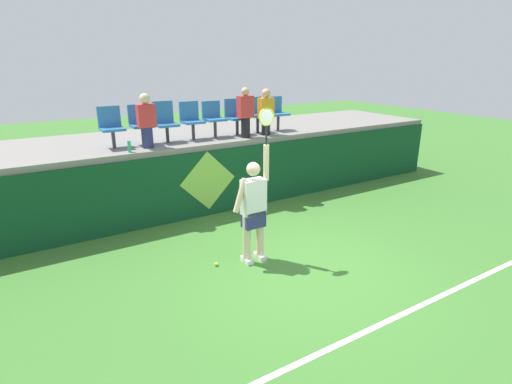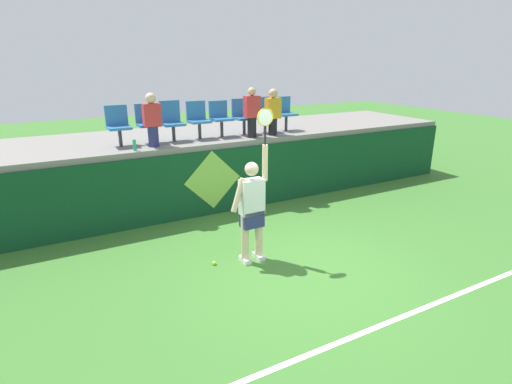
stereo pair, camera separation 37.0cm
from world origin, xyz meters
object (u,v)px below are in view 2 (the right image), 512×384
object	(u,v)px
tennis_player	(252,207)
spectator_0	(152,119)
water_bottle	(135,145)
stadium_chair_2	(172,120)
tennis_ball	(214,263)
spectator_1	(252,112)
stadium_chair_3	(198,118)
stadium_chair_4	(220,116)
stadium_chair_1	(148,121)
stadium_chair_7	(285,111)
stadium_chair_6	(264,112)
stadium_chair_5	(243,115)
spectator_2	(273,111)
stadium_chair_0	(118,124)

from	to	relation	value
tennis_player	spectator_0	bearing A→B (deg)	107.26
water_bottle	stadium_chair_2	xyz separation A→B (m)	(0.95, 0.62, 0.35)
tennis_ball	spectator_1	world-z (taller)	spectator_1
spectator_1	stadium_chair_3	bearing A→B (deg)	157.21
stadium_chair_2	stadium_chair_4	size ratio (longest dim) A/B	1.07
stadium_chair_1	stadium_chair_7	bearing A→B (deg)	-0.01
stadium_chair_7	stadium_chair_6	bearing A→B (deg)	-179.93
stadium_chair_2	stadium_chair_5	bearing A→B (deg)	-0.19
water_bottle	stadium_chair_7	bearing A→B (deg)	9.15
stadium_chair_1	stadium_chair_5	xyz separation A→B (m)	(2.21, 0.00, -0.00)
water_bottle	stadium_chair_3	world-z (taller)	stadium_chair_3
stadium_chair_1	spectator_1	bearing A→B (deg)	-11.80
stadium_chair_1	spectator_0	bearing A→B (deg)	-90.00
stadium_chair_2	spectator_1	world-z (taller)	spectator_1
stadium_chair_5	spectator_1	bearing A→B (deg)	-90.00
tennis_ball	spectator_1	bearing A→B (deg)	50.92
stadium_chair_1	stadium_chair_5	bearing A→B (deg)	0.05
tennis_player	spectator_2	distance (m)	3.46
tennis_player	spectator_1	distance (m)	3.17
stadium_chair_0	spectator_2	world-z (taller)	spectator_2
stadium_chair_3	stadium_chair_6	distance (m)	1.66
stadium_chair_3	stadium_chair_7	xyz separation A→B (m)	(2.25, -0.00, 0.01)
stadium_chair_3	stadium_chair_4	distance (m)	0.53
tennis_player	water_bottle	distance (m)	2.85
stadium_chair_1	stadium_chair_7	size ratio (longest dim) A/B	1.00
spectator_2	stadium_chair_6	bearing A→B (deg)	90.00
spectator_0	spectator_2	bearing A→B (deg)	-0.75
stadium_chair_0	stadium_chair_2	distance (m)	1.11
stadium_chair_2	stadium_chair_3	world-z (taller)	stadium_chair_2
stadium_chair_2	stadium_chair_5	size ratio (longest dim) A/B	1.04
stadium_chair_4	stadium_chair_1	bearing A→B (deg)	179.90
tennis_ball	stadium_chair_4	world-z (taller)	stadium_chair_4
stadium_chair_4	stadium_chair_7	bearing A→B (deg)	0.07
water_bottle	stadium_chair_3	size ratio (longest dim) A/B	0.27
tennis_player	stadium_chair_2	xyz separation A→B (m)	(-0.31, 3.08, 1.04)
stadium_chair_3	stadium_chair_2	bearing A→B (deg)	179.41
spectator_0	tennis_ball	bearing A→B (deg)	-85.43
stadium_chair_7	stadium_chair_1	bearing A→B (deg)	179.99
stadium_chair_5	water_bottle	bearing A→B (deg)	-166.91
water_bottle	stadium_chair_0	bearing A→B (deg)	104.56
stadium_chair_3	stadium_chair_4	bearing A→B (deg)	-0.46
tennis_ball	water_bottle	bearing A→B (deg)	105.34
tennis_ball	water_bottle	size ratio (longest dim) A/B	0.30
stadium_chair_7	stadium_chair_3	bearing A→B (deg)	179.95
water_bottle	stadium_chair_4	bearing A→B (deg)	16.38
spectator_0	stadium_chair_2	bearing A→B (deg)	38.14
tennis_player	water_bottle	world-z (taller)	tennis_player
stadium_chair_6	spectator_2	xyz separation A→B (m)	(-0.00, -0.43, 0.07)
stadium_chair_6	spectator_2	world-z (taller)	spectator_2
stadium_chair_7	spectator_1	bearing A→B (deg)	-158.30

